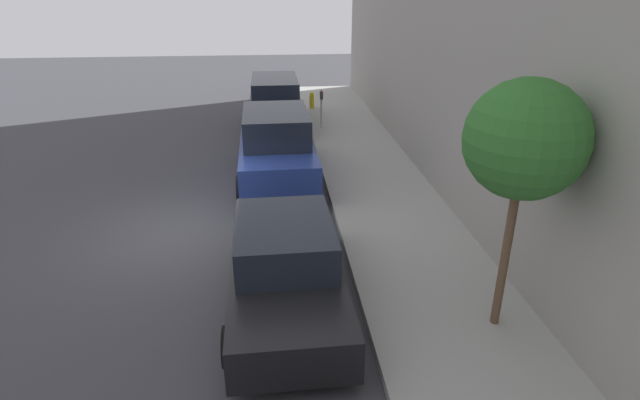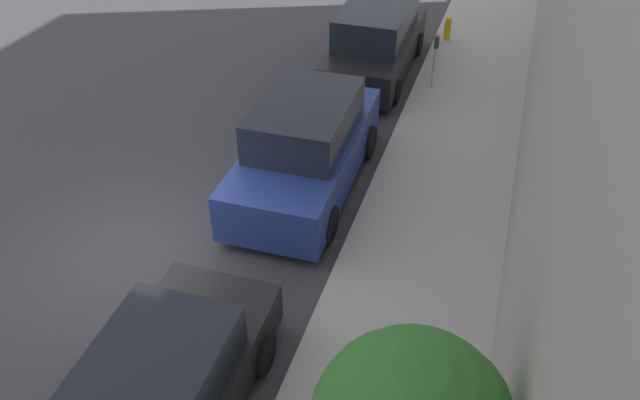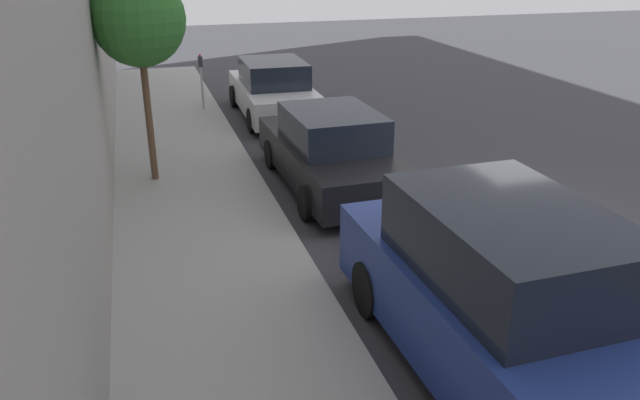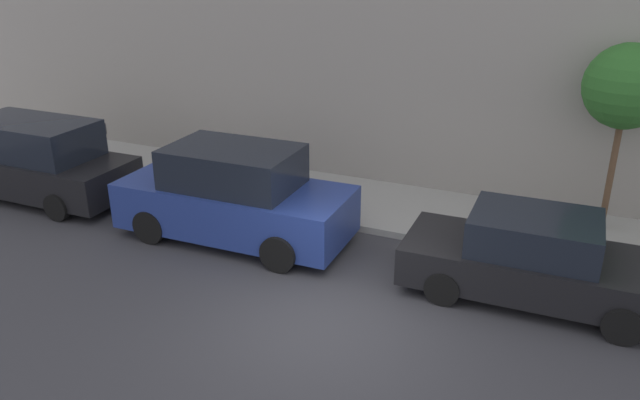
% 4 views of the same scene
% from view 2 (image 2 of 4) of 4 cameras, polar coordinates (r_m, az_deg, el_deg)
% --- Properties ---
extents(ground_plane, '(60.00, 60.00, 0.00)m').
position_cam_2_polar(ground_plane, '(11.74, -16.42, -4.97)').
color(ground_plane, '#38383D').
extents(sidewalk, '(2.79, 32.00, 0.15)m').
position_cam_2_polar(sidewalk, '(10.24, 7.74, -10.52)').
color(sidewalk, '#9E9E99').
rests_on(sidewalk, ground_plane).
extents(parked_sedan_second, '(1.92, 4.54, 1.54)m').
position_cam_2_polar(parked_sedan_second, '(8.65, -14.55, -17.20)').
color(parked_sedan_second, black).
rests_on(parked_sedan_second, ground_plane).
extents(parked_suv_third, '(2.08, 4.84, 1.98)m').
position_cam_2_polar(parked_suv_third, '(12.42, -1.32, 4.80)').
color(parked_suv_third, navy).
rests_on(parked_suv_third, ground_plane).
extents(parked_minivan_fourth, '(2.02, 4.92, 1.90)m').
position_cam_2_polar(parked_minivan_fourth, '(17.22, 5.11, 14.35)').
color(parked_minivan_fourth, black).
rests_on(parked_minivan_fourth, ground_plane).
extents(parking_meter_far, '(0.11, 0.15, 1.38)m').
position_cam_2_polar(parking_meter_far, '(16.35, 10.49, 12.88)').
color(parking_meter_far, '#ADADB2').
rests_on(parking_meter_far, sidewalk).
extents(fire_hydrant, '(0.20, 0.20, 0.69)m').
position_cam_2_polar(fire_hydrant, '(19.44, 11.60, 15.14)').
color(fire_hydrant, gold).
rests_on(fire_hydrant, sidewalk).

